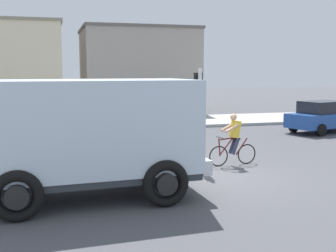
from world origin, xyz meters
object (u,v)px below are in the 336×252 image
(truck_foreground, at_px, (88,131))
(car_white_mid, at_px, (323,116))
(traffic_light_pole, at_px, (199,104))
(cyclist, at_px, (233,139))

(truck_foreground, relative_size, car_white_mid, 1.28)
(traffic_light_pole, distance_m, car_white_mid, 10.49)
(traffic_light_pole, bearing_deg, truck_foreground, -145.93)
(truck_foreground, distance_m, traffic_light_pole, 4.56)
(car_white_mid, bearing_deg, truck_foreground, -146.56)
(truck_foreground, distance_m, car_white_mid, 14.97)
(car_white_mid, bearing_deg, traffic_light_pole, -146.84)
(truck_foreground, height_order, car_white_mid, truck_foreground)
(traffic_light_pole, xyz_separation_m, car_white_mid, (8.72, 5.70, -1.25))
(cyclist, xyz_separation_m, traffic_light_pole, (-1.17, 0.11, 1.20))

